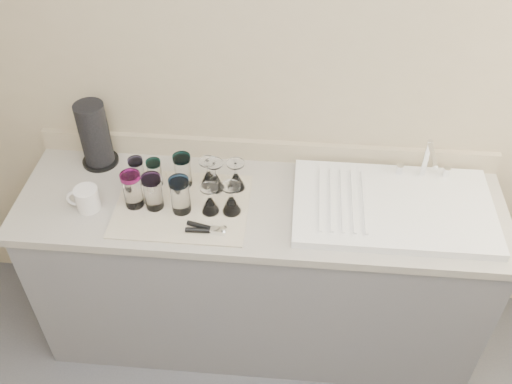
# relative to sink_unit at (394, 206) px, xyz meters

# --- Properties ---
(counter_unit) EXTENTS (2.06, 0.62, 0.90)m
(counter_unit) POSITION_rel_sink_unit_xyz_m (-0.55, -0.00, -0.47)
(counter_unit) COLOR slate
(counter_unit) RESTS_ON ground
(sink_unit) EXTENTS (0.82, 0.50, 0.22)m
(sink_unit) POSITION_rel_sink_unit_xyz_m (0.00, 0.00, 0.00)
(sink_unit) COLOR white
(sink_unit) RESTS_ON counter_unit
(dish_towel) EXTENTS (0.55, 0.42, 0.01)m
(dish_towel) POSITION_rel_sink_unit_xyz_m (-0.88, -0.06, -0.02)
(dish_towel) COLOR beige
(dish_towel) RESTS_ON counter_unit
(tumbler_teal) EXTENTS (0.06, 0.06, 0.13)m
(tumbler_teal) POSITION_rel_sink_unit_xyz_m (-1.09, 0.06, 0.05)
(tumbler_teal) COLOR white
(tumbler_teal) RESTS_ON dish_towel
(tumbler_cyan) EXTENTS (0.06, 0.06, 0.13)m
(tumbler_cyan) POSITION_rel_sink_unit_xyz_m (-1.01, 0.06, 0.05)
(tumbler_cyan) COLOR white
(tumbler_cyan) RESTS_ON dish_towel
(tumbler_purple) EXTENTS (0.08, 0.08, 0.15)m
(tumbler_purple) POSITION_rel_sink_unit_xyz_m (-0.89, 0.07, 0.07)
(tumbler_purple) COLOR white
(tumbler_purple) RESTS_ON dish_towel
(tumbler_magenta) EXTENTS (0.08, 0.08, 0.16)m
(tumbler_magenta) POSITION_rel_sink_unit_xyz_m (-1.07, -0.07, 0.07)
(tumbler_magenta) COLOR white
(tumbler_magenta) RESTS_ON dish_towel
(tumbler_blue) EXTENTS (0.08, 0.08, 0.16)m
(tumbler_blue) POSITION_rel_sink_unit_xyz_m (-0.99, -0.08, 0.07)
(tumbler_blue) COLOR white
(tumbler_blue) RESTS_ON dish_towel
(tumbler_lavender) EXTENTS (0.08, 0.08, 0.16)m
(tumbler_lavender) POSITION_rel_sink_unit_xyz_m (-0.87, -0.09, 0.07)
(tumbler_lavender) COLOR white
(tumbler_lavender) RESTS_ON dish_towel
(goblet_back_left) EXTENTS (0.08, 0.08, 0.14)m
(goblet_back_left) POSITION_rel_sink_unit_xyz_m (-0.75, 0.06, 0.04)
(goblet_back_left) COLOR white
(goblet_back_left) RESTS_ON dish_towel
(goblet_back_right) EXTENTS (0.08, 0.08, 0.14)m
(goblet_back_right) POSITION_rel_sink_unit_xyz_m (-0.66, 0.07, 0.03)
(goblet_back_right) COLOR white
(goblet_back_right) RESTS_ON dish_towel
(goblet_front_left) EXTENTS (0.07, 0.07, 0.13)m
(goblet_front_left) POSITION_rel_sink_unit_xyz_m (-0.75, -0.08, 0.03)
(goblet_front_left) COLOR white
(goblet_front_left) RESTS_ON dish_towel
(goblet_front_right) EXTENTS (0.08, 0.08, 0.14)m
(goblet_front_right) POSITION_rel_sink_unit_xyz_m (-0.67, -0.08, 0.04)
(goblet_front_right) COLOR white
(goblet_front_right) RESTS_ON dish_towel
(goblet_extra) EXTENTS (0.08, 0.08, 0.13)m
(goblet_extra) POSITION_rel_sink_unit_xyz_m (-0.78, 0.08, 0.03)
(goblet_extra) COLOR white
(goblet_extra) RESTS_ON dish_towel
(can_opener) EXTENTS (0.16, 0.06, 0.02)m
(can_opener) POSITION_rel_sink_unit_xyz_m (-0.75, -0.20, -0.00)
(can_opener) COLOR silver
(can_opener) RESTS_ON dish_towel
(white_mug) EXTENTS (0.14, 0.11, 0.10)m
(white_mug) POSITION_rel_sink_unit_xyz_m (-1.26, -0.10, 0.03)
(white_mug) COLOR silver
(white_mug) RESTS_ON counter_unit
(paper_towel_roll) EXTENTS (0.16, 0.16, 0.31)m
(paper_towel_roll) POSITION_rel_sink_unit_xyz_m (-1.30, 0.20, 0.13)
(paper_towel_roll) COLOR black
(paper_towel_roll) RESTS_ON counter_unit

